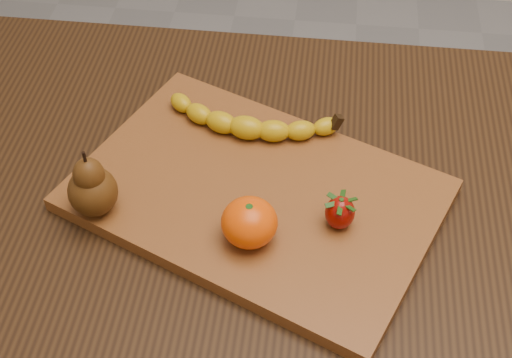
# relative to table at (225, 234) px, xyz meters

# --- Properties ---
(table) EXTENTS (1.00, 0.70, 0.76)m
(table) POSITION_rel_table_xyz_m (0.00, 0.00, 0.00)
(table) COLOR black
(table) RESTS_ON ground
(cutting_board) EXTENTS (0.53, 0.45, 0.02)m
(cutting_board) POSITION_rel_table_xyz_m (0.05, -0.02, 0.11)
(cutting_board) COLOR brown
(cutting_board) RESTS_ON table
(banana) EXTENTS (0.21, 0.08, 0.03)m
(banana) POSITION_rel_table_xyz_m (0.02, 0.08, 0.13)
(banana) COLOR #C49B09
(banana) RESTS_ON cutting_board
(pear) EXTENTS (0.07, 0.07, 0.10)m
(pear) POSITION_rel_table_xyz_m (-0.15, -0.07, 0.17)
(pear) COLOR #4C2A0C
(pear) RESTS_ON cutting_board
(mandarin) EXTENTS (0.08, 0.08, 0.06)m
(mandarin) POSITION_rel_table_xyz_m (0.05, -0.10, 0.15)
(mandarin) COLOR #E94602
(mandarin) RESTS_ON cutting_board
(strawberry) EXTENTS (0.05, 0.05, 0.05)m
(strawberry) POSITION_rel_table_xyz_m (0.15, -0.06, 0.14)
(strawberry) COLOR #850903
(strawberry) RESTS_ON cutting_board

